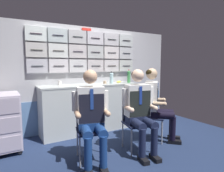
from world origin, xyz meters
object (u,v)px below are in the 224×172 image
at_px(service_trolley, 6,120).
at_px(water_bottle_tall, 111,78).
at_px(espresso_cup_small, 105,82).
at_px(crew_member_near_trolley, 156,101).
at_px(snack_banana, 119,82).
at_px(crew_member_right, 139,107).
at_px(folding_chair_left, 90,123).
at_px(folding_chair_near_trolley, 147,112).
at_px(folding_chair_right, 135,117).
at_px(crew_member_left, 92,112).

distance_m(service_trolley, water_bottle_tall, 2.10).
distance_m(water_bottle_tall, espresso_cup_small, 0.17).
bearing_deg(crew_member_near_trolley, snack_banana, 94.25).
distance_m(crew_member_right, water_bottle_tall, 1.32).
bearing_deg(snack_banana, folding_chair_left, -137.72).
relative_size(folding_chair_near_trolley, snack_banana, 4.86).
height_order(folding_chair_near_trolley, snack_banana, snack_banana).
distance_m(service_trolley, snack_banana, 2.31).
relative_size(crew_member_near_trolley, water_bottle_tall, 5.12).
distance_m(service_trolley, folding_chair_left, 1.36).
height_order(folding_chair_near_trolley, crew_member_near_trolley, crew_member_near_trolley).
height_order(service_trolley, snack_banana, snack_banana).
relative_size(folding_chair_left, espresso_cup_small, 12.15).
xyz_separation_m(folding_chair_right, crew_member_right, (-0.03, -0.15, 0.20)).
height_order(folding_chair_right, crew_member_right, crew_member_right).
bearing_deg(folding_chair_near_trolley, folding_chair_left, -175.04).
xyz_separation_m(folding_chair_left, folding_chair_near_trolley, (1.16, 0.10, 0.00)).
height_order(folding_chair_left, crew_member_left, crew_member_left).
bearing_deg(crew_member_left, crew_member_right, -5.68).
xyz_separation_m(crew_member_left, snack_banana, (1.23, 1.24, 0.27)).
distance_m(crew_member_near_trolley, espresso_cup_small, 1.20).
distance_m(folding_chair_left, folding_chair_near_trolley, 1.16).
bearing_deg(service_trolley, crew_member_left, -45.32).
height_order(crew_member_right, espresso_cup_small, crew_member_right).
height_order(crew_member_left, folding_chair_right, crew_member_left).
xyz_separation_m(service_trolley, water_bottle_tall, (2.01, 0.15, 0.59)).
xyz_separation_m(crew_member_right, water_bottle_tall, (0.23, 1.24, 0.37)).
height_order(crew_member_near_trolley, espresso_cup_small, crew_member_near_trolley).
relative_size(service_trolley, folding_chair_left, 1.09).
bearing_deg(water_bottle_tall, crew_member_right, -100.49).
height_order(folding_chair_right, snack_banana, snack_banana).
xyz_separation_m(service_trolley, folding_chair_left, (1.05, -0.87, 0.03)).
bearing_deg(service_trolley, crew_member_right, -31.62).
bearing_deg(folding_chair_right, crew_member_near_trolley, 7.45).
bearing_deg(folding_chair_left, crew_member_left, -105.23).
height_order(service_trolley, water_bottle_tall, water_bottle_tall).
xyz_separation_m(folding_chair_left, crew_member_right, (0.73, -0.23, 0.20)).
height_order(service_trolley, espresso_cup_small, espresso_cup_small).
height_order(folding_chair_left, crew_member_near_trolley, crew_member_near_trolley).
bearing_deg(espresso_cup_small, snack_banana, 1.88).
bearing_deg(crew_member_near_trolley, espresso_cup_small, 112.31).
bearing_deg(water_bottle_tall, snack_banana, 16.31).
relative_size(folding_chair_left, crew_member_near_trolley, 0.65).
bearing_deg(snack_banana, espresso_cup_small, -178.12).
bearing_deg(water_bottle_tall, folding_chair_right, -100.26).
relative_size(service_trolley, crew_member_right, 0.71).
relative_size(folding_chair_right, crew_member_right, 0.65).
xyz_separation_m(crew_member_right, espresso_cup_small, (0.10, 1.30, 0.28)).
xyz_separation_m(folding_chair_right, water_bottle_tall, (0.20, 1.09, 0.57)).
relative_size(folding_chair_left, snack_banana, 4.86).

